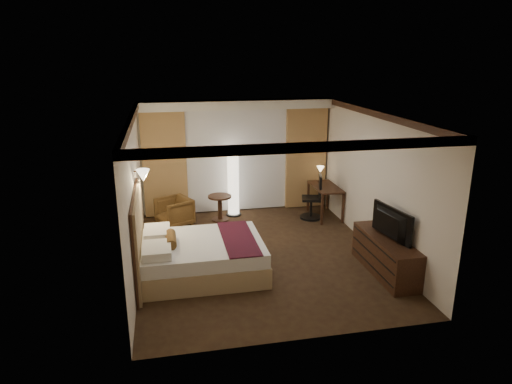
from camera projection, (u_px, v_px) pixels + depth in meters
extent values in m
cube|color=black|center=(260.00, 255.00, 8.76)|extent=(4.50, 5.50, 0.01)
cube|color=white|center=(261.00, 114.00, 7.97)|extent=(4.50, 5.50, 0.01)
cube|color=beige|center=(236.00, 156.00, 10.94)|extent=(4.50, 0.02, 2.70)
cube|color=beige|center=(134.00, 195.00, 7.94)|extent=(0.02, 5.50, 2.70)
cube|color=beige|center=(374.00, 181.00, 8.80)|extent=(0.02, 5.50, 2.70)
cube|color=white|center=(237.00, 105.00, 10.34)|extent=(4.50, 0.50, 0.20)
cube|color=silver|center=(237.00, 161.00, 10.90)|extent=(2.48, 0.04, 2.45)
cube|color=tan|center=(165.00, 165.00, 10.52)|extent=(1.00, 0.14, 2.45)
cube|color=tan|center=(306.00, 158.00, 11.17)|extent=(1.00, 0.14, 2.45)
imported|color=#4F3317|center=(174.00, 211.00, 10.18)|extent=(0.87, 0.89, 0.70)
imported|color=black|center=(387.00, 222.00, 7.79)|extent=(0.75, 1.12, 0.14)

